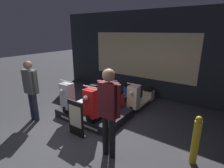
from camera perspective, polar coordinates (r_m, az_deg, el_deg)
ground_plane at (r=4.55m, az=-12.99°, el=-16.40°), size 30.00×30.00×0.00m
shop_wall_back at (r=6.89m, az=9.56°, el=9.54°), size 7.55×0.09×3.20m
display_platform at (r=5.29m, az=-5.87°, el=-9.44°), size 1.92×1.33×0.25m
scooter_display_left at (r=5.32m, az=-10.10°, el=-3.81°), size 0.46×1.59×0.95m
scooter_display_right at (r=4.79m, az=-2.66°, el=-5.98°), size 0.46×1.59×0.95m
scooter_backrow_0 at (r=6.26m, az=2.62°, el=-2.72°), size 0.46×1.59×0.95m
scooter_backrow_1 at (r=5.90m, az=9.36°, el=-4.22°), size 0.46×1.59×0.95m
person_left_browsing at (r=5.27m, az=-24.96°, el=-0.83°), size 0.55×0.22×1.72m
person_right_browsing at (r=3.36m, az=-1.07°, el=-7.85°), size 0.52×0.24×1.83m
price_sign_board at (r=4.34m, az=-11.76°, el=-10.98°), size 0.47×0.04×0.91m
street_bollard at (r=3.79m, az=25.67°, el=-16.29°), size 0.14×0.14×1.00m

